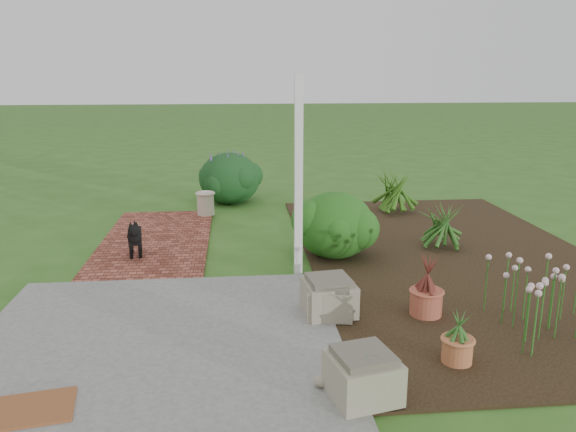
{
  "coord_description": "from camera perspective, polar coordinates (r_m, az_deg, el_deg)",
  "views": [
    {
      "loc": [
        -0.48,
        -6.63,
        2.52
      ],
      "look_at": [
        0.2,
        0.4,
        0.7
      ],
      "focal_mm": 35.0,
      "sensor_mm": 36.0,
      "label": 1
    }
  ],
  "objects": [
    {
      "name": "ground",
      "position": [
        7.11,
        -1.3,
        -6.31
      ],
      "size": [
        80.0,
        80.0,
        0.0
      ],
      "primitive_type": "plane",
      "color": "#305D1D",
      "rests_on": "ground"
    },
    {
      "name": "concrete_patio",
      "position": [
        5.54,
        -13.23,
        -12.79
      ],
      "size": [
        3.5,
        3.5,
        0.04
      ],
      "primitive_type": "cube",
      "color": "slate",
      "rests_on": "ground"
    },
    {
      "name": "brick_path",
      "position": [
        8.83,
        -13.24,
        -2.4
      ],
      "size": [
        1.6,
        3.5,
        0.04
      ],
      "primitive_type": "cube",
      "color": "#5E2A1D",
      "rests_on": "ground"
    },
    {
      "name": "garden_bed",
      "position": [
        8.13,
        16.33,
        -4.12
      ],
      "size": [
        4.0,
        7.0,
        0.03
      ],
      "primitive_type": "cube",
      "color": "black",
      "rests_on": "ground"
    },
    {
      "name": "veranda_post",
      "position": [
        6.9,
        1.07,
        3.83
      ],
      "size": [
        0.1,
        0.1,
        2.5
      ],
      "primitive_type": "cube",
      "color": "white",
      "rests_on": "ground"
    },
    {
      "name": "stone_trough_near",
      "position": [
        4.59,
        7.61,
        -15.94
      ],
      "size": [
        0.6,
        0.6,
        0.33
      ],
      "primitive_type": "cube",
      "rotation": [
        0.0,
        0.0,
        0.23
      ],
      "color": "#78725B",
      "rests_on": "concrete_patio"
    },
    {
      "name": "stone_trough_mid",
      "position": [
        5.99,
        4.17,
        -8.27
      ],
      "size": [
        0.57,
        0.57,
        0.34
      ],
      "primitive_type": "cube",
      "rotation": [
        0.0,
        0.0,
        0.13
      ],
      "color": "#7A6B5B",
      "rests_on": "concrete_patio"
    },
    {
      "name": "stone_trough_far",
      "position": [
        5.95,
        4.26,
        -8.62
      ],
      "size": [
        0.53,
        0.53,
        0.31
      ],
      "primitive_type": "cube",
      "rotation": [
        0.0,
        0.0,
        -0.16
      ],
      "color": "#796D5D",
      "rests_on": "concrete_patio"
    },
    {
      "name": "coir_doormat",
      "position": [
        4.89,
        -25.31,
        -17.42
      ],
      "size": [
        0.8,
        0.59,
        0.02
      ],
      "primitive_type": "cube",
      "rotation": [
        0.0,
        0.0,
        0.17
      ],
      "color": "brown",
      "rests_on": "concrete_patio"
    },
    {
      "name": "black_dog",
      "position": [
        7.99,
        -15.31,
        -1.93
      ],
      "size": [
        0.23,
        0.58,
        0.5
      ],
      "rotation": [
        0.0,
        0.0,
        0.14
      ],
      "color": "black",
      "rests_on": "brick_path"
    },
    {
      "name": "cream_ceramic_urn",
      "position": [
        10.11,
        -8.37,
        1.24
      ],
      "size": [
        0.34,
        0.34,
        0.4
      ],
      "primitive_type": "cylinder",
      "rotation": [
        0.0,
        0.0,
        -0.16
      ],
      "color": "beige",
      "rests_on": "brick_path"
    },
    {
      "name": "evergreen_shrub",
      "position": [
        7.77,
        4.78,
        -0.73
      ],
      "size": [
        1.41,
        1.41,
        0.93
      ],
      "primitive_type": "ellipsoid",
      "rotation": [
        0.0,
        0.0,
        -0.37
      ],
      "color": "#14440F",
      "rests_on": "garden_bed"
    },
    {
      "name": "agapanthus_clump_back",
      "position": [
        8.43,
        15.35,
        -0.55
      ],
      "size": [
        0.95,
        0.95,
        0.77
      ],
      "primitive_type": null,
      "rotation": [
        0.0,
        0.0,
        -0.12
      ],
      "color": "#113815",
      "rests_on": "garden_bed"
    },
    {
      "name": "agapanthus_clump_front",
      "position": [
        10.36,
        10.81,
        2.87
      ],
      "size": [
        1.14,
        1.14,
        0.91
      ],
      "primitive_type": null,
      "rotation": [
        0.0,
        0.0,
        0.12
      ],
      "color": "#11410C",
      "rests_on": "garden_bed"
    },
    {
      "name": "pink_flower_patch",
      "position": [
        6.09,
        25.04,
        -7.44
      ],
      "size": [
        1.34,
        1.34,
        0.72
      ],
      "primitive_type": null,
      "rotation": [
        0.0,
        0.0,
        0.21
      ],
      "color": "#113D0F",
      "rests_on": "garden_bed"
    },
    {
      "name": "terracotta_pot_bronze",
      "position": [
        6.15,
        13.85,
        -8.52
      ],
      "size": [
        0.37,
        0.37,
        0.27
      ],
      "primitive_type": "cylinder",
      "rotation": [
        0.0,
        0.0,
        0.11
      ],
      "color": "#AB513A",
      "rests_on": "garden_bed"
    },
    {
      "name": "terracotta_pot_small_left",
      "position": [
        5.3,
        16.81,
        -12.91
      ],
      "size": [
        0.31,
        0.31,
        0.22
      ],
      "primitive_type": "cylinder",
      "rotation": [
        0.0,
        0.0,
        -0.17
      ],
      "color": "#B6673D",
      "rests_on": "garden_bed"
    },
    {
      "name": "terracotta_pot_small_right",
      "position": [
        4.55,
        8.42,
        -17.45
      ],
      "size": [
        0.31,
        0.31,
        0.2
      ],
      "primitive_type": "cylinder",
      "rotation": [
        0.0,
        0.0,
        -0.41
      ],
      "color": "#A15936",
      "rests_on": "garden_bed"
    },
    {
      "name": "purple_flowering_bush",
      "position": [
        11.13,
        -5.96,
        3.95
      ],
      "size": [
        1.56,
        1.56,
        1.02
      ],
      "primitive_type": "ellipsoid",
      "rotation": [
        0.0,
        0.0,
        -0.38
      ],
      "color": "black",
      "rests_on": "ground"
    }
  ]
}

